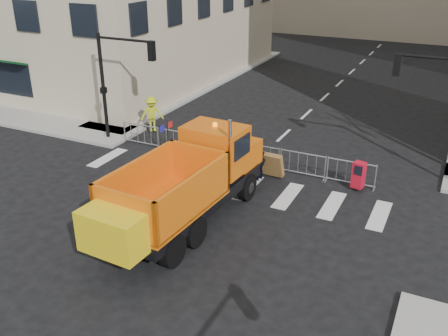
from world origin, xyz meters
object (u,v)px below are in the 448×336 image
at_px(cop_b, 231,148).
at_px(newspaper_box, 359,175).
at_px(plow_truck, 185,183).
at_px(cop_a, 221,145).
at_px(worker, 152,114).
at_px(cop_c, 260,162).

height_order(cop_b, newspaper_box, cop_b).
bearing_deg(cop_b, plow_truck, 123.82).
bearing_deg(cop_a, newspaper_box, 151.52).
xyz_separation_m(cop_a, worker, (-5.16, 2.25, 0.08)).
relative_size(worker, newspaper_box, 1.70).
distance_m(cop_a, cop_b, 0.50).
bearing_deg(cop_b, worker, 5.02).
bearing_deg(cop_b, cop_c, -172.58).
height_order(plow_truck, cop_c, plow_truck).
distance_m(cop_a, cop_c, 2.18).
bearing_deg(cop_a, cop_b, 149.46).
relative_size(cop_a, newspaper_box, 1.83).
distance_m(plow_truck, cop_b, 5.27).
bearing_deg(worker, newspaper_box, -52.10).
height_order(worker, newspaper_box, worker).
bearing_deg(cop_c, plow_truck, 4.31).
xyz_separation_m(plow_truck, newspaper_box, (4.97, 5.40, -0.96)).
height_order(cop_a, cop_b, cop_a).
bearing_deg(plow_truck, newspaper_box, -39.11).
xyz_separation_m(cop_a, cop_c, (2.10, -0.56, -0.19)).
bearing_deg(cop_c, worker, -95.31).
xyz_separation_m(plow_truck, cop_c, (0.94, 4.62, -0.84)).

